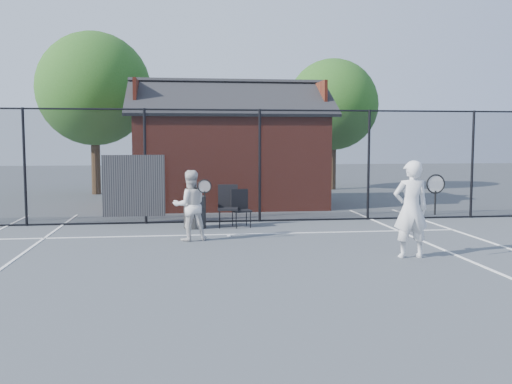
{
  "coord_description": "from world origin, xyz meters",
  "views": [
    {
      "loc": [
        -1.03,
        -10.02,
        2.19
      ],
      "look_at": [
        0.49,
        1.76,
        1.1
      ],
      "focal_mm": 40.0,
      "sensor_mm": 36.0,
      "label": 1
    }
  ],
  "objects": [
    {
      "name": "fence",
      "position": [
        -0.3,
        5.0,
        1.45
      ],
      "size": [
        22.04,
        3.0,
        3.0
      ],
      "color": "black",
      "rests_on": "ground"
    },
    {
      "name": "court_lines",
      "position": [
        0.0,
        -1.32,
        0.01
      ],
      "size": [
        11.02,
        18.0,
        0.01
      ],
      "color": "white",
      "rests_on": "ground"
    },
    {
      "name": "player_front",
      "position": [
        3.16,
        0.02,
        0.91
      ],
      "size": [
        0.82,
        0.61,
        1.81
      ],
      "color": "white",
      "rests_on": "ground"
    },
    {
      "name": "tree_left",
      "position": [
        -4.5,
        13.5,
        4.19
      ],
      "size": [
        4.48,
        4.48,
        6.44
      ],
      "color": "#2F1F13",
      "rests_on": "ground"
    },
    {
      "name": "chair_right",
      "position": [
        0.08,
        4.1,
        0.52
      ],
      "size": [
        0.54,
        0.56,
        1.04
      ],
      "primitive_type": "cube",
      "rotation": [
        0.0,
        0.0,
        -0.08
      ],
      "color": "black",
      "rests_on": "ground"
    },
    {
      "name": "player_back",
      "position": [
        -0.89,
        2.36,
        0.77
      ],
      "size": [
        0.88,
        0.72,
        1.53
      ],
      "color": "silver",
      "rests_on": "ground"
    },
    {
      "name": "chair_left",
      "position": [
        0.42,
        4.1,
        0.46
      ],
      "size": [
        0.52,
        0.53,
        0.92
      ],
      "primitive_type": "cube",
      "rotation": [
        0.0,
        0.0,
        0.17
      ],
      "color": "black",
      "rests_on": "ground"
    },
    {
      "name": "ground",
      "position": [
        0.0,
        0.0,
        0.0
      ],
      "size": [
        80.0,
        80.0,
        0.0
      ],
      "primitive_type": "plane",
      "color": "#4C5157",
      "rests_on": "ground"
    },
    {
      "name": "waste_bin",
      "position": [
        -0.75,
        4.1,
        0.4
      ],
      "size": [
        0.61,
        0.61,
        0.8
      ],
      "primitive_type": "cylinder",
      "rotation": [
        0.0,
        0.0,
        -0.11
      ],
      "color": "black",
      "rests_on": "ground"
    },
    {
      "name": "clubhouse",
      "position": [
        0.5,
        9.0,
        1.61
      ],
      "size": [
        6.5,
        4.36,
        4.19
      ],
      "color": "maroon",
      "rests_on": "ground"
    },
    {
      "name": "tree_right",
      "position": [
        5.5,
        14.5,
        3.71
      ],
      "size": [
        3.97,
        3.97,
        5.7
      ],
      "color": "#2F1F13",
      "rests_on": "ground"
    }
  ]
}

